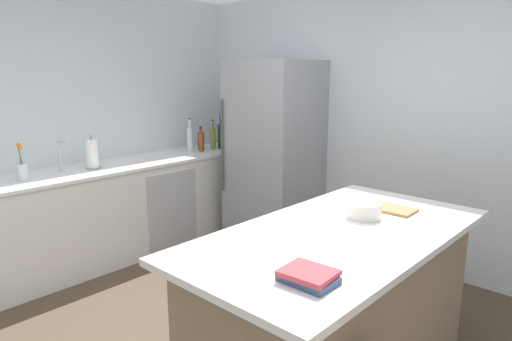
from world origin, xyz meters
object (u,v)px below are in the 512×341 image
at_px(kitchen_island, 336,304).
at_px(refrigerator, 274,154).
at_px(paper_towel_roll, 92,154).
at_px(mixing_bowl, 364,210).
at_px(hot_sauce_bottle, 226,138).
at_px(wine_bottle, 221,136).
at_px(whiskey_bottle, 201,140).
at_px(cookbook_stack, 308,276).
at_px(vinegar_bottle, 201,142).
at_px(gin_bottle, 227,138).
at_px(olive_oil_bottle, 213,138).
at_px(soda_bottle, 190,139).
at_px(sink_faucet, 61,155).
at_px(cutting_board, 392,209).
at_px(flower_vase, 22,169).

bearing_deg(kitchen_island, refrigerator, 140.00).
relative_size(paper_towel_roll, mixing_bowl, 1.45).
bearing_deg(hot_sauce_bottle, paper_towel_roll, -89.13).
relative_size(wine_bottle, whiskey_bottle, 1.51).
relative_size(kitchen_island, cookbook_stack, 8.34).
distance_m(vinegar_bottle, cookbook_stack, 3.33).
height_order(kitchen_island, refrigerator, refrigerator).
distance_m(gin_bottle, olive_oil_bottle, 0.20).
height_order(whiskey_bottle, cookbook_stack, whiskey_bottle).
distance_m(refrigerator, wine_bottle, 0.81).
bearing_deg(wine_bottle, whiskey_bottle, -118.61).
bearing_deg(kitchen_island, wine_bottle, 150.36).
height_order(kitchen_island, cookbook_stack, cookbook_stack).
bearing_deg(soda_bottle, cookbook_stack, -30.52).
bearing_deg(sink_faucet, cutting_board, 19.32).
xyz_separation_m(flower_vase, wine_bottle, (0.07, 2.18, 0.06)).
distance_m(refrigerator, hot_sauce_bottle, 0.92).
height_order(flower_vase, cookbook_stack, flower_vase).
xyz_separation_m(cookbook_stack, mixing_bowl, (-0.27, 0.95, 0.02)).
bearing_deg(gin_bottle, mixing_bowl, -25.99).
xyz_separation_m(flower_vase, mixing_bowl, (2.58, 1.05, -0.05)).
bearing_deg(hot_sauce_bottle, soda_bottle, -87.58).
bearing_deg(cookbook_stack, cutting_board, 100.01).
bearing_deg(vinegar_bottle, kitchen_island, -24.35).
distance_m(paper_towel_roll, gin_bottle, 1.65).
xyz_separation_m(kitchen_island, wine_bottle, (-2.53, 1.44, 0.61)).
height_order(gin_bottle, whiskey_bottle, gin_bottle).
bearing_deg(whiskey_bottle, flower_vase, -88.83).
bearing_deg(vinegar_bottle, sink_faucet, -94.35).
bearing_deg(gin_bottle, refrigerator, -5.70).
distance_m(kitchen_island, gin_bottle, 3.01).
distance_m(kitchen_island, wine_bottle, 2.98).
bearing_deg(kitchen_island, whiskey_bottle, 155.00).
distance_m(paper_towel_roll, mixing_bowl, 2.62).
height_order(sink_faucet, mixing_bowl, sink_faucet).
bearing_deg(whiskey_bottle, sink_faucet, -90.80).
height_order(hot_sauce_bottle, mixing_bowl, hot_sauce_bottle).
distance_m(hot_sauce_bottle, whiskey_bottle, 0.38).
xyz_separation_m(paper_towel_roll, wine_bottle, (0.07, 1.55, 0.02)).
distance_m(flower_vase, cutting_board, 2.95).
bearing_deg(refrigerator, paper_towel_roll, -119.12).
distance_m(kitchen_island, refrigerator, 2.32).
bearing_deg(sink_faucet, olive_oil_bottle, 86.42).
relative_size(flower_vase, wine_bottle, 0.78).
xyz_separation_m(refrigerator, hot_sauce_bottle, (-0.90, 0.16, 0.07)).
bearing_deg(sink_faucet, kitchen_island, 8.05).
bearing_deg(wine_bottle, vinegar_bottle, -93.81).
relative_size(gin_bottle, mixing_bowl, 1.36).
height_order(gin_bottle, mixing_bowl, gin_bottle).
distance_m(flower_vase, olive_oil_bottle, 2.08).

